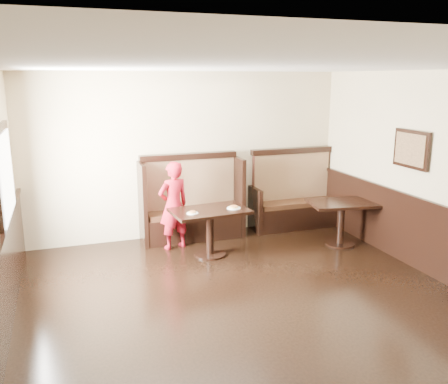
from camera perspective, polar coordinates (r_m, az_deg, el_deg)
name	(u,v)px	position (r m, az deg, el deg)	size (l,w,h in m)	color
ground	(271,329)	(5.46, 5.71, -16.11)	(7.00, 7.00, 0.00)	black
room_shell	(237,267)	(5.29, 1.61, -8.96)	(7.00, 7.00, 7.00)	beige
booth_main	(191,208)	(8.14, -3.95, -1.90)	(1.75, 0.72, 1.45)	black
booth_neighbor	(293,201)	(8.85, 8.34, -1.07)	(1.65, 0.72, 1.45)	black
table_main	(210,220)	(7.29, -1.71, -3.43)	(1.21, 0.82, 0.74)	black
table_neighbor	(341,213)	(8.00, 13.95, -2.43)	(1.15, 0.86, 0.73)	black
child	(174,206)	(7.60, -6.09, -1.63)	(0.52, 0.34, 1.43)	#A81122
pizza_plate_left	(192,213)	(7.05, -3.82, -2.49)	(0.17, 0.17, 0.03)	white
pizza_plate_right	(234,207)	(7.30, 1.18, -1.87)	(0.21, 0.21, 0.04)	white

